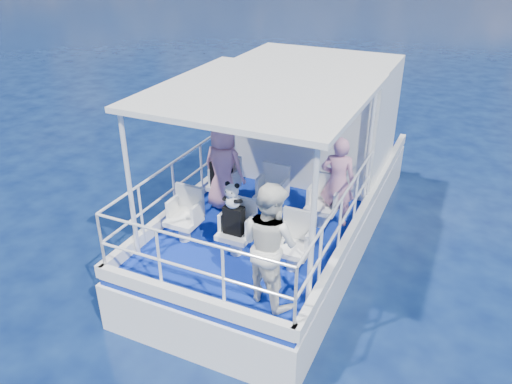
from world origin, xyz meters
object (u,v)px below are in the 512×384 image
(passenger_port_fwd, at_px, (223,167))
(backpack_center, at_px, (234,220))
(passenger_stbd_aft, at_px, (270,244))
(panda, at_px, (232,195))

(passenger_port_fwd, distance_m, backpack_center, 1.49)
(passenger_port_fwd, distance_m, passenger_stbd_aft, 2.55)
(passenger_port_fwd, xyz_separation_m, backpack_center, (0.82, -1.23, -0.17))
(passenger_port_fwd, height_order, backpack_center, passenger_port_fwd)
(passenger_port_fwd, height_order, passenger_stbd_aft, passenger_stbd_aft)
(passenger_stbd_aft, bearing_deg, passenger_port_fwd, -27.04)
(passenger_stbd_aft, relative_size, panda, 4.29)
(passenger_stbd_aft, bearing_deg, backpack_center, -17.04)
(panda, bearing_deg, passenger_stbd_aft, -37.98)
(passenger_stbd_aft, height_order, panda, passenger_stbd_aft)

